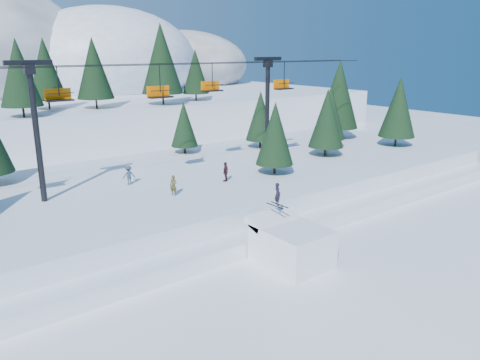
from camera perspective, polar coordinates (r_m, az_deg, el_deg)
ground at (r=28.30m, az=7.11°, el=-12.95°), size 160.00×160.00×0.00m
mid_shelf at (r=41.48m, az=-10.53°, el=-1.78°), size 70.00×22.00×2.50m
berm at (r=33.60m, az=-2.53°, el=-7.01°), size 70.00×6.00×1.10m
jump_kicker at (r=30.69m, az=6.19°, el=-7.76°), size 3.68×5.01×5.11m
chairlift at (r=40.12m, az=-10.48°, el=9.43°), size 47.11×3.21×10.28m
conifer_stand at (r=41.98m, az=-8.26°, el=6.57°), size 63.63×15.77×9.81m
distant_skiers at (r=39.44m, az=-9.32°, el=0.50°), size 33.10×7.21×1.72m
banner_near at (r=34.27m, az=8.14°, el=-6.72°), size 2.85×0.27×0.90m
banner_far at (r=39.94m, az=12.66°, el=-3.66°), size 2.61×1.21×0.90m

